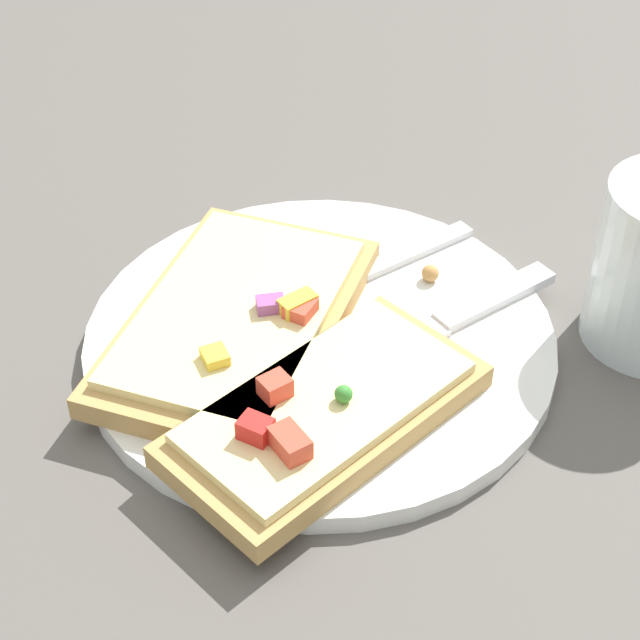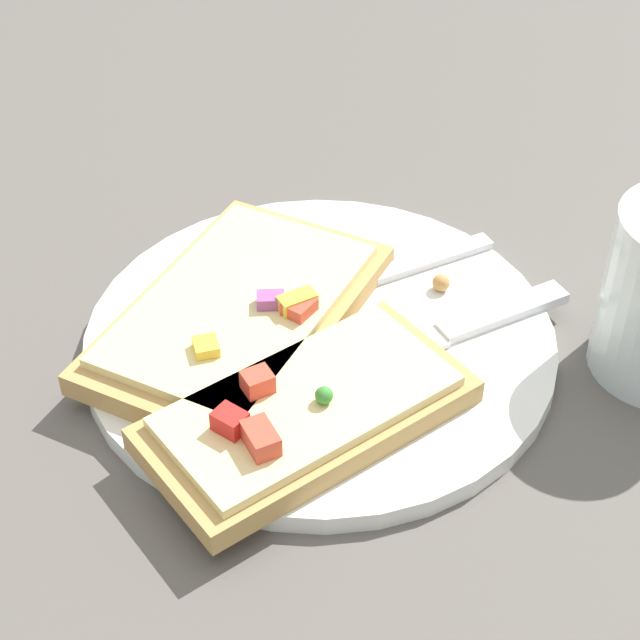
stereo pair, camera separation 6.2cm
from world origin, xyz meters
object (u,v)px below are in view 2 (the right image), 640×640
object	(u,v)px
fork	(317,296)
pizza_slice_corner	(306,411)
pizza_slice_main	(239,313)
plate	(320,341)
knife	(428,340)

from	to	relation	value
fork	pizza_slice_corner	xyz separation A→B (m)	(0.08, 0.07, 0.01)
pizza_slice_main	pizza_slice_corner	xyz separation A→B (m)	(0.03, 0.08, 0.00)
pizza_slice_main	plate	bearing A→B (deg)	-70.94
fork	pizza_slice_main	size ratio (longest dim) A/B	1.01
pizza_slice_main	fork	bearing A→B (deg)	-34.34
plate	knife	xyz separation A→B (m)	(-0.04, 0.05, 0.01)
pizza_slice_corner	knife	bearing A→B (deg)	6.30
plate	pizza_slice_main	world-z (taller)	pizza_slice_main
knife	pizza_slice_main	distance (m)	0.11
knife	pizza_slice_corner	size ratio (longest dim) A/B	1.19
plate	pizza_slice_corner	bearing A→B (deg)	38.11
knife	pizza_slice_corner	world-z (taller)	pizza_slice_corner
plate	pizza_slice_corner	size ratio (longest dim) A/B	1.49
pizza_slice_main	pizza_slice_corner	world-z (taller)	pizza_slice_corner
plate	knife	world-z (taller)	knife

